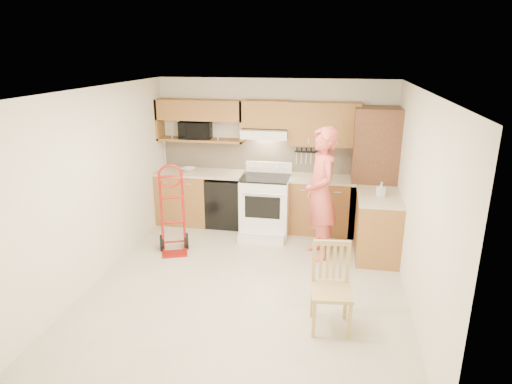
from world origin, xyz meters
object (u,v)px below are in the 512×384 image
(dining_chair, at_px, (331,289))
(range, at_px, (265,201))
(hand_truck, at_px, (172,214))
(microwave, at_px, (196,130))
(person, at_px, (321,194))

(dining_chair, bearing_deg, range, 108.51)
(range, xyz_separation_m, dining_chair, (1.12, -2.46, -0.09))
(range, height_order, hand_truck, hand_truck)
(microwave, height_order, range, microwave)
(microwave, xyz_separation_m, dining_chair, (2.41, -2.90, -1.16))
(microwave, height_order, person, person)
(range, xyz_separation_m, person, (0.91, -0.66, 0.39))
(hand_truck, bearing_deg, range, 16.22)
(microwave, distance_m, dining_chair, 3.94)
(hand_truck, xyz_separation_m, dining_chair, (2.37, -1.52, -0.14))
(microwave, relative_size, hand_truck, 0.43)
(microwave, bearing_deg, range, -24.75)
(person, distance_m, hand_truck, 2.20)
(range, relative_size, person, 0.59)
(microwave, xyz_separation_m, person, (2.19, -1.10, -0.67))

